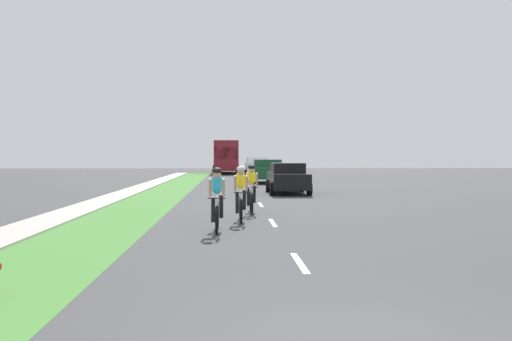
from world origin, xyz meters
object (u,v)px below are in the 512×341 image
(cyclist_distant, at_px, (251,188))
(cyclist_lead, at_px, (217,199))
(pickup_dark_green, at_px, (267,171))
(suv_white, at_px, (257,167))
(cyclist_trailing, at_px, (241,193))
(bus_maroon, at_px, (226,155))
(sedan_black, at_px, (288,178))

(cyclist_distant, bearing_deg, cyclist_lead, -103.27)
(cyclist_distant, relative_size, pickup_dark_green, 0.34)
(pickup_dark_green, height_order, suv_white, suv_white)
(cyclist_distant, xyz_separation_m, pickup_dark_green, (1.94, 19.94, 0.02))
(cyclist_lead, bearing_deg, pickup_dark_green, 83.05)
(pickup_dark_green, bearing_deg, cyclist_distant, -95.55)
(cyclist_lead, xyz_separation_m, cyclist_trailing, (0.63, 2.02, 0.00))
(suv_white, bearing_deg, bus_maroon, 102.95)
(cyclist_distant, bearing_deg, sedan_black, 76.44)
(pickup_dark_green, relative_size, bus_maroon, 0.44)
(pickup_dark_green, distance_m, suv_white, 10.24)
(cyclist_distant, relative_size, suv_white, 0.37)
(cyclist_trailing, distance_m, pickup_dark_green, 22.39)
(cyclist_lead, distance_m, pickup_dark_green, 24.47)
(sedan_black, bearing_deg, cyclist_lead, -103.46)
(cyclist_distant, bearing_deg, cyclist_trailing, -99.71)
(pickup_dark_green, distance_m, bus_maroon, 22.43)
(cyclist_trailing, height_order, pickup_dark_green, pickup_dark_green)
(cyclist_distant, distance_m, pickup_dark_green, 20.03)
(cyclist_trailing, xyz_separation_m, cyclist_distant, (0.40, 2.33, 0.00))
(cyclist_distant, relative_size, bus_maroon, 0.15)
(bus_maroon, bearing_deg, cyclist_trailing, -89.27)
(pickup_dark_green, bearing_deg, suv_white, 90.85)
(sedan_black, bearing_deg, cyclist_trailing, -102.78)
(cyclist_lead, height_order, pickup_dark_green, pickup_dark_green)
(cyclist_lead, relative_size, pickup_dark_green, 0.34)
(cyclist_trailing, relative_size, bus_maroon, 0.15)
(suv_white, bearing_deg, cyclist_trailing, -93.84)
(cyclist_distant, xyz_separation_m, suv_white, (1.79, 30.17, 0.14))
(suv_white, bearing_deg, cyclist_distant, -93.39)
(suv_white, height_order, bus_maroon, bus_maroon)
(cyclist_lead, bearing_deg, cyclist_distant, 76.73)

